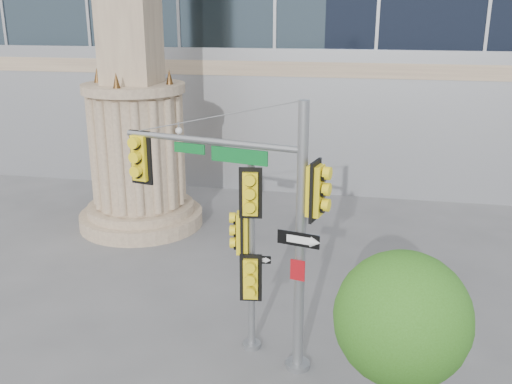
# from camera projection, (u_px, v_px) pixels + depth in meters

# --- Properties ---
(monument) EXTENTS (4.40, 4.40, 16.60)m
(monument) POSITION_uv_depth(u_px,v_px,m) (132.00, 71.00, 19.15)
(monument) COLOR gray
(monument) RESTS_ON ground
(main_signal_pole) EXTENTS (4.46, 1.39, 5.84)m
(main_signal_pole) POSITION_uv_depth(u_px,v_px,m) (253.00, 204.00, 11.80)
(main_signal_pole) COLOR slate
(main_signal_pole) RESTS_ON ground
(secondary_signal_pole) EXTENTS (0.79, 0.58, 4.43)m
(secondary_signal_pole) POSITION_uv_depth(u_px,v_px,m) (249.00, 245.00, 12.36)
(secondary_signal_pole) COLOR slate
(secondary_signal_pole) RESTS_ON ground
(street_tree) EXTENTS (2.37, 2.31, 3.69)m
(street_tree) POSITION_uv_depth(u_px,v_px,m) (404.00, 324.00, 9.58)
(street_tree) COLOR gray
(street_tree) RESTS_ON ground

